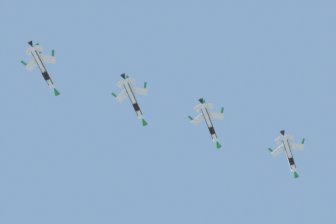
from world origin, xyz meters
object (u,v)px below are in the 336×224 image
at_px(fighter_jet_left_wing, 210,123).
at_px(fighter_jet_right_wing, 134,100).
at_px(fighter_jet_left_outer, 44,68).
at_px(fighter_jet_lead, 289,154).

relative_size(fighter_jet_left_wing, fighter_jet_right_wing, 1.00).
xyz_separation_m(fighter_jet_left_wing, fighter_jet_left_outer, (-42.69, 21.47, -0.02)).
xyz_separation_m(fighter_jet_lead, fighter_jet_right_wing, (-42.85, 20.63, 0.15)).
height_order(fighter_jet_left_wing, fighter_jet_right_wing, fighter_jet_left_wing).
bearing_deg(fighter_jet_lead, fighter_jet_left_outer, -138.39).
bearing_deg(fighter_jet_right_wing, fighter_jet_left_wing, 40.33).
bearing_deg(fighter_jet_left_wing, fighter_jet_lead, 43.12).
relative_size(fighter_jet_right_wing, fighter_jet_left_outer, 1.00).
bearing_deg(fighter_jet_left_outer, fighter_jet_lead, 41.61).
xyz_separation_m(fighter_jet_lead, fighter_jet_left_outer, (-65.62, 31.88, 0.73)).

